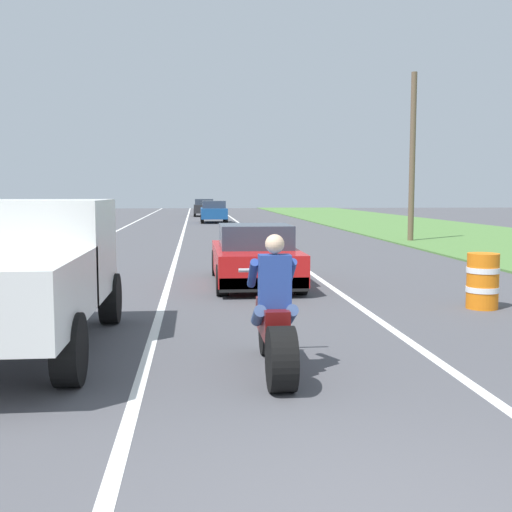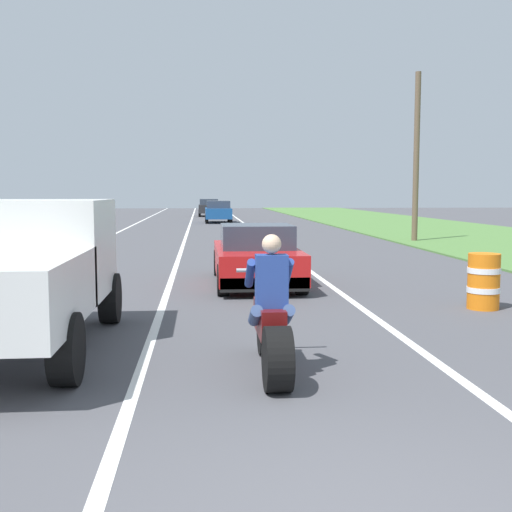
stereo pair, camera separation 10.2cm
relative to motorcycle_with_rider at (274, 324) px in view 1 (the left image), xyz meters
name	(u,v)px [view 1 (the left image)]	position (x,y,z in m)	size (l,w,h in m)	color
lane_stripe_left_solid	(78,250)	(-5.11, 16.44, -0.59)	(0.14, 120.00, 0.01)	white
lane_stripe_right_solid	(276,248)	(2.09, 16.44, -0.59)	(0.14, 120.00, 0.01)	white
lane_stripe_centre_dashed	(178,249)	(-1.51, 16.44, -0.59)	(0.14, 120.00, 0.01)	white
motorcycle_with_rider	(274,324)	(0.00, 0.00, 0.00)	(0.70, 2.21, 1.62)	black
sports_car_red	(255,257)	(0.45, 7.23, 0.04)	(1.84, 4.30, 1.37)	red
pickup_truck_left_lane_white	(24,268)	(-3.12, 1.42, 0.51)	(2.02, 4.80, 1.98)	silver
utility_pole_roadside	(412,158)	(8.18, 19.10, 2.92)	(0.24, 0.24, 7.03)	brown
construction_barrel_nearest	(483,281)	(4.25, 3.83, -0.09)	(0.58, 0.58, 1.00)	orange
distant_car_far_ahead	(214,211)	(0.39, 36.88, 0.18)	(1.80, 4.00, 1.50)	#194C8C
distant_car_further_ahead	(204,207)	(-0.11, 48.74, 0.18)	(1.80, 4.00, 1.50)	#262628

